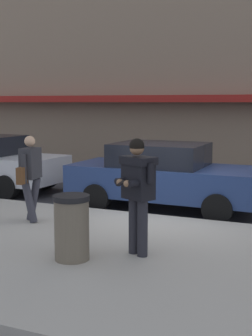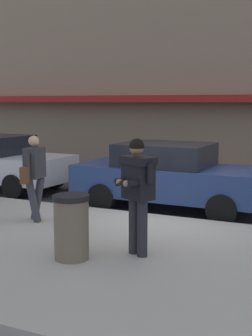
{
  "view_description": "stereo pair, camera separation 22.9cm",
  "coord_description": "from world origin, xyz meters",
  "px_view_note": "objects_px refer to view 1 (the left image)",
  "views": [
    {
      "loc": [
        3.21,
        -9.26,
        2.48
      ],
      "look_at": [
        0.41,
        -2.82,
        1.49
      ],
      "focal_mm": 50.0,
      "sensor_mm": 36.0,
      "label": 1
    },
    {
      "loc": [
        3.42,
        -9.16,
        2.48
      ],
      "look_at": [
        0.41,
        -2.82,
        1.49
      ],
      "focal_mm": 50.0,
      "sensor_mm": 36.0,
      "label": 2
    }
  ],
  "objects_px": {
    "parked_sedan_mid": "(165,176)",
    "man_texting_on_phone": "(138,184)",
    "pedestrian_with_bag": "(30,173)",
    "trash_bin": "(72,227)"
  },
  "relations": [
    {
      "from": "man_texting_on_phone",
      "to": "parked_sedan_mid",
      "type": "bearing_deg",
      "value": 102.31
    },
    {
      "from": "parked_sedan_mid",
      "to": "man_texting_on_phone",
      "type": "distance_m",
      "value": 3.83
    },
    {
      "from": "pedestrian_with_bag",
      "to": "trash_bin",
      "type": "xyz_separation_m",
      "value": [
        1.87,
        -1.64,
        -0.47
      ]
    },
    {
      "from": "pedestrian_with_bag",
      "to": "trash_bin",
      "type": "bearing_deg",
      "value": -41.19
    },
    {
      "from": "parked_sedan_mid",
      "to": "pedestrian_with_bag",
      "type": "xyz_separation_m",
      "value": [
        -1.88,
        -2.66,
        0.32
      ]
    },
    {
      "from": "parked_sedan_mid",
      "to": "pedestrian_with_bag",
      "type": "height_order",
      "value": "pedestrian_with_bag"
    },
    {
      "from": "parked_sedan_mid",
      "to": "trash_bin",
      "type": "xyz_separation_m",
      "value": [
        -0.01,
        -4.3,
        -0.16
      ]
    },
    {
      "from": "man_texting_on_phone",
      "to": "trash_bin",
      "type": "distance_m",
      "value": 1.18
    },
    {
      "from": "man_texting_on_phone",
      "to": "pedestrian_with_bag",
      "type": "xyz_separation_m",
      "value": [
        -2.69,
        1.05,
        -0.14
      ]
    },
    {
      "from": "parked_sedan_mid",
      "to": "man_texting_on_phone",
      "type": "relative_size",
      "value": 2.5
    }
  ]
}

